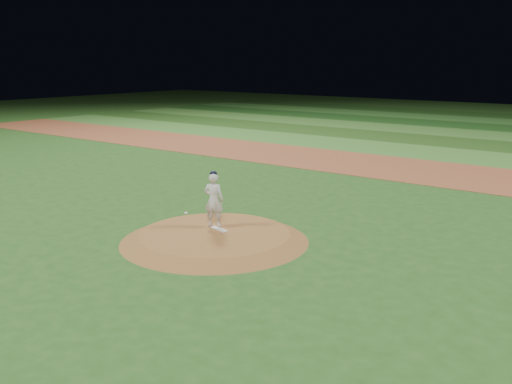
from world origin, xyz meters
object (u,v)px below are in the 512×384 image
pitcher_on_mound (214,200)px  pitching_rubber (219,229)px  rosin_bag (186,213)px  pitchers_mound (215,237)px

pitcher_on_mound → pitching_rubber: bearing=-26.3°
pitching_rubber → rosin_bag: size_ratio=5.40×
pitching_rubber → pitcher_on_mound: pitcher_on_mound is taller
pitchers_mound → pitcher_on_mound: bearing=132.2°
pitchers_mound → pitcher_on_mound: (-0.42, 0.47, 0.97)m
pitchers_mound → pitching_rubber: size_ratio=8.20×
pitchers_mound → rosin_bag: bearing=154.9°
pitching_rubber → pitcher_on_mound: size_ratio=0.39×
pitchers_mound → rosin_bag: (-2.11, 0.99, 0.16)m
rosin_bag → pitcher_on_mound: (1.69, -0.52, 0.81)m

